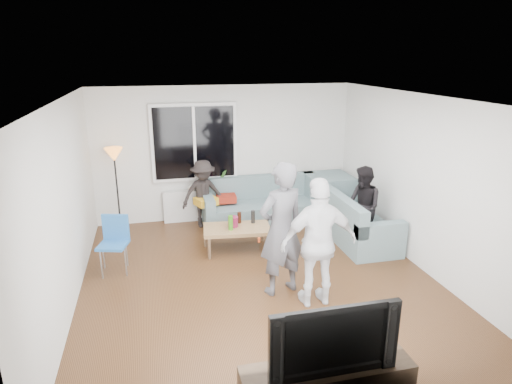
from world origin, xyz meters
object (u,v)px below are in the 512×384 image
object	(u,v)px
spectator_right	(363,206)
spectator_back	(203,194)
sofa_right_section	(355,215)
floor_lamp	(117,191)
player_left	(281,229)
side_chair	(113,246)
coffee_table	(237,238)
player_right	(319,243)
television	(330,334)
sofa_back_section	(262,201)

from	to	relation	value
spectator_right	spectator_back	world-z (taller)	spectator_right
sofa_right_section	floor_lamp	xyz separation A→B (m)	(-4.07, 1.30, 0.36)
player_left	side_chair	bearing A→B (deg)	-42.88
spectator_right	spectator_back	bearing A→B (deg)	-122.96
coffee_table	player_right	bearing A→B (deg)	-69.55
sofa_right_section	player_right	bearing A→B (deg)	142.77
floor_lamp	spectator_back	distance (m)	1.55
player_right	spectator_back	xyz separation A→B (m)	(-1.10, 3.08, -0.21)
sofa_right_section	television	world-z (taller)	television
spectator_right	spectator_back	size ratio (longest dim) A/B	1.06
floor_lamp	television	bearing A→B (deg)	-67.08
sofa_back_section	television	world-z (taller)	television
sofa_back_section	spectator_right	bearing A→B (deg)	-45.75
coffee_table	floor_lamp	xyz separation A→B (m)	(-1.94, 1.31, 0.58)
floor_lamp	player_left	distance (m)	3.59
player_left	television	world-z (taller)	player_left
sofa_right_section	spectator_right	xyz separation A→B (m)	(0.00, -0.26, 0.26)
television	spectator_right	bearing A→B (deg)	59.16
sofa_back_section	player_right	world-z (taller)	player_right
sofa_back_section	sofa_right_section	size ratio (longest dim) A/B	1.15
sofa_right_section	side_chair	bearing A→B (deg)	95.20
player_right	spectator_right	distance (m)	2.17
side_chair	television	bearing A→B (deg)	-41.50
player_left	spectator_back	size ratio (longest dim) A/B	1.43
sofa_back_section	spectator_back	distance (m)	1.16
coffee_table	spectator_right	size ratio (longest dim) A/B	0.80
sofa_right_section	coffee_table	xyz separation A→B (m)	(-2.13, -0.01, -0.22)
floor_lamp	player_right	size ratio (longest dim) A/B	0.91
player_left	spectator_right	world-z (taller)	player_left
spectator_right	television	bearing A→B (deg)	-33.82
player_left	player_right	world-z (taller)	player_left
sofa_back_section	side_chair	size ratio (longest dim) A/B	2.67
side_chair	player_right	distance (m)	3.07
sofa_back_section	side_chair	world-z (taller)	side_chair
coffee_table	floor_lamp	size ratio (longest dim) A/B	0.71
sofa_right_section	player_left	distance (m)	2.40
player_right	spectator_back	distance (m)	3.27
sofa_right_section	side_chair	world-z (taller)	side_chair
coffee_table	spectator_right	distance (m)	2.20
sofa_back_section	spectator_back	xyz separation A→B (m)	(-1.14, 0.03, 0.22)
sofa_right_section	floor_lamp	size ratio (longest dim) A/B	1.28
sofa_right_section	television	distance (m)	4.14
side_chair	floor_lamp	world-z (taller)	floor_lamp
sofa_back_section	spectator_back	world-z (taller)	spectator_back
coffee_table	player_left	bearing A→B (deg)	-77.91
sofa_back_section	spectator_right	distance (m)	2.01
sofa_back_section	player_right	xyz separation A→B (m)	(-0.04, -3.05, 0.43)
coffee_table	spectator_right	bearing A→B (deg)	-6.85
side_chair	player_right	world-z (taller)	player_right
sofa_right_section	player_right	xyz separation A→B (m)	(-1.43, -1.88, 0.43)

